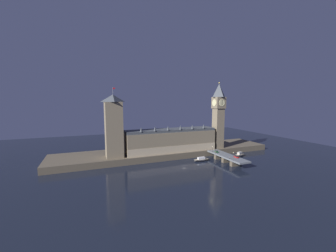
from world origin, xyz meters
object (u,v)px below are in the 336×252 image
(victoria_tower, at_px, (114,126))
(car_northbound_lead, at_px, (217,152))
(street_lamp_near, at_px, (233,155))
(pedestrian_far_rail, at_px, (216,152))
(clock_tower, at_px, (218,114))
(boat_downstream, at_px, (240,155))
(car_southbound_lead, at_px, (236,157))
(boat_upstream, at_px, (201,160))
(pedestrian_near_rail, at_px, (229,158))
(street_lamp_far, at_px, (213,148))

(victoria_tower, distance_m, car_northbound_lead, 97.33)
(street_lamp_near, bearing_deg, pedestrian_far_rail, 89.07)
(car_northbound_lead, distance_m, street_lamp_near, 27.60)
(clock_tower, bearing_deg, pedestrian_far_rail, -128.43)
(victoria_tower, relative_size, car_northbound_lead, 15.05)
(street_lamp_near, relative_size, boat_downstream, 0.59)
(car_northbound_lead, relative_size, street_lamp_near, 0.60)
(victoria_tower, bearing_deg, car_northbound_lead, -13.01)
(victoria_tower, distance_m, car_southbound_lead, 108.76)
(clock_tower, xyz_separation_m, boat_upstream, (-31.51, -19.98, -40.27))
(clock_tower, distance_m, street_lamp_near, 58.05)
(pedestrian_near_rail, distance_m, boat_upstream, 26.01)
(victoria_tower, xyz_separation_m, street_lamp_far, (88.39, -18.89, -23.07))
(clock_tower, relative_size, pedestrian_far_rail, 37.00)
(street_lamp_far, bearing_deg, victoria_tower, 167.94)
(clock_tower, relative_size, car_northbound_lead, 16.97)
(car_northbound_lead, height_order, boat_upstream, car_northbound_lead)
(victoria_tower, height_order, car_northbound_lead, victoria_tower)
(clock_tower, bearing_deg, street_lamp_near, -110.52)
(car_southbound_lead, xyz_separation_m, pedestrian_far_rail, (-7.71, 19.14, 0.33))
(car_northbound_lead, relative_size, boat_upstream, 0.27)
(pedestrian_near_rail, height_order, street_lamp_far, street_lamp_far)
(car_southbound_lead, bearing_deg, clock_tower, 77.35)
(clock_tower, distance_m, victoria_tower, 105.92)
(car_southbound_lead, height_order, pedestrian_far_rail, pedestrian_far_rail)
(car_northbound_lead, bearing_deg, clock_tower, 52.63)
(car_southbound_lead, xyz_separation_m, boat_upstream, (-22.47, 20.25, -5.41))
(boat_upstream, bearing_deg, pedestrian_far_rail, -4.32)
(boat_downstream, bearing_deg, clock_tower, 118.52)
(pedestrian_far_rail, height_order, boat_downstream, pedestrian_far_rail)
(victoria_tower, height_order, pedestrian_far_rail, victoria_tower)
(pedestrian_near_rail, height_order, boat_downstream, pedestrian_near_rail)
(car_southbound_lead, bearing_deg, boat_upstream, 137.98)
(victoria_tower, height_order, pedestrian_near_rail, victoria_tower)
(boat_downstream, bearing_deg, pedestrian_near_rail, -145.14)
(pedestrian_far_rail, height_order, street_lamp_far, street_lamp_far)
(clock_tower, height_order, victoria_tower, clock_tower)
(clock_tower, height_order, car_northbound_lead, clock_tower)
(car_southbound_lead, distance_m, pedestrian_far_rail, 20.63)
(car_northbound_lead, bearing_deg, street_lamp_near, -96.22)
(street_lamp_near, distance_m, boat_downstream, 38.76)
(boat_upstream, bearing_deg, car_southbound_lead, -42.02)
(boat_downstream, bearing_deg, car_northbound_lead, 174.54)
(car_northbound_lead, height_order, pedestrian_near_rail, pedestrian_near_rail)
(car_southbound_lead, height_order, street_lamp_near, street_lamp_near)
(street_lamp_near, height_order, boat_downstream, street_lamp_near)
(clock_tower, xyz_separation_m, pedestrian_far_rail, (-16.74, -21.09, -34.53))
(boat_downstream, bearing_deg, street_lamp_far, 170.72)
(clock_tower, relative_size, street_lamp_near, 10.13)
(car_northbound_lead, distance_m, pedestrian_far_rail, 3.62)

